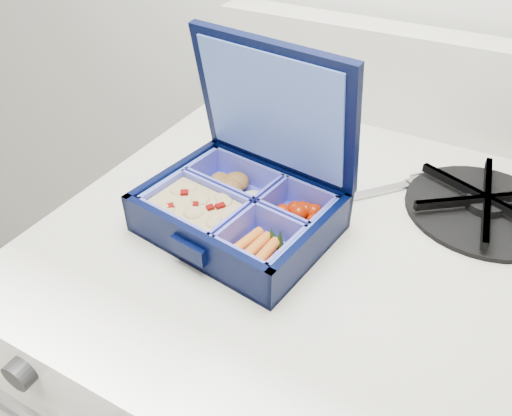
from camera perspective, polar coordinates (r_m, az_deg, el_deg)
The scene contains 4 objects.
bento_box at distance 0.60m, azimuth -2.00°, elevation -0.48°, with size 0.22×0.17×0.05m, color black, non-canonical shape.
burner_grate at distance 0.70m, azimuth 24.77°, elevation 0.57°, with size 0.20×0.20×0.03m, color black.
burner_grate_rear at distance 0.84m, azimuth 2.83°, elevation 10.23°, with size 0.15×0.15×0.02m, color black.
fork at distance 0.68m, azimuth 11.87°, elevation 1.47°, with size 0.03×0.19×0.01m, color #ABABAF, non-canonical shape.
Camera 1 is at (0.84, 1.18, 1.38)m, focal length 35.00 mm.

